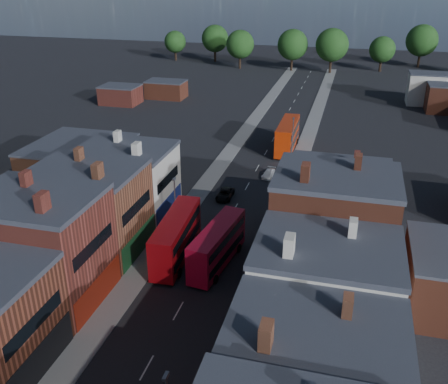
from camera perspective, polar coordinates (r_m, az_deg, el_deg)
The scene contains 10 objects.
pavement_west at distance 81.18m, azimuth -1.51°, elevation 1.71°, with size 3.00×200.00×0.12m, color gray.
pavement_east at distance 78.78m, azimuth 7.61°, elevation 0.77°, with size 3.00×200.00×0.12m, color gray.
lamp_post_2 at distance 61.59m, azimuth -5.60°, elevation -1.35°, with size 0.25×0.70×8.12m.
lamp_post_3 at distance 86.59m, azimuth 7.83°, elevation 6.24°, with size 0.25×0.70×8.12m.
bus_0 at distance 58.12m, azimuth -5.49°, elevation -5.10°, with size 3.60×12.29×5.25m.
bus_1 at distance 56.68m, azimuth -0.77°, elevation -6.06°, with size 3.99×11.41×4.83m.
bus_2 at distance 93.26m, azimuth 7.25°, elevation 6.43°, with size 3.18×12.45×5.38m.
car_2 at distance 73.63m, azimuth 0.10°, elevation -0.25°, with size 2.13×4.61×1.28m, color black.
car_3 at distance 81.52m, azimuth 5.11°, elevation 2.11°, with size 1.60×3.94×1.14m, color silver.
ped_3 at distance 55.96m, azimuth 2.76°, elevation -8.49°, with size 1.01×0.46×1.72m, color #5B554E.
Camera 1 is at (14.76, -21.85, 31.30)m, focal length 40.00 mm.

